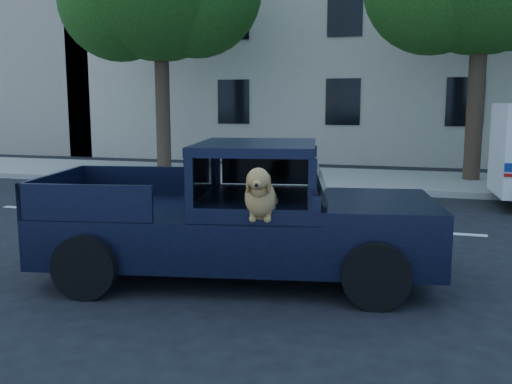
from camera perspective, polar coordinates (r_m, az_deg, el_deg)
ground at (r=7.86m, az=-12.46°, el=-7.66°), size 120.00×120.00×0.00m
far_sidewalk at (r=16.35m, az=3.05°, el=1.50°), size 60.00×4.00×0.15m
lane_stripes at (r=10.37m, az=6.57°, el=-3.38°), size 21.60×0.14×0.01m
building_main at (r=23.21m, az=14.89°, el=14.41°), size 26.00×6.00×9.00m
building_left at (r=29.73m, az=-23.32°, el=11.79°), size 12.00×6.00×8.00m
pickup_truck at (r=7.22m, az=-2.43°, el=-4.12°), size 5.09×2.81×1.73m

